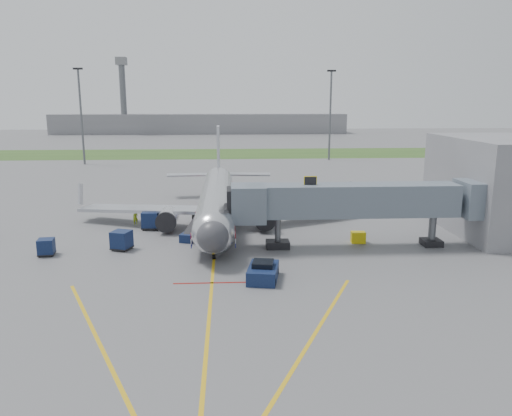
{
  "coord_description": "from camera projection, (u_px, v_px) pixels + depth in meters",
  "views": [
    {
      "loc": [
        1.36,
        -40.58,
        13.91
      ],
      "look_at": [
        4.11,
        8.34,
        3.2
      ],
      "focal_mm": 35.0,
      "sensor_mm": 36.0,
      "label": 1
    }
  ],
  "objects": [
    {
      "name": "light_mast_left",
      "position": [
        81.0,
        114.0,
        106.81
      ],
      "size": [
        2.0,
        0.44,
        20.4
      ],
      "color": "#595B60",
      "rests_on": "ground"
    },
    {
      "name": "distant_terminal",
      "position": [
        200.0,
        124.0,
        206.89
      ],
      "size": [
        120.0,
        14.0,
        8.0
      ],
      "primitive_type": "cube",
      "color": "slate",
      "rests_on": "ground"
    },
    {
      "name": "pushback_tug",
      "position": [
        263.0,
        272.0,
        39.15
      ],
      "size": [
        2.84,
        3.98,
        1.52
      ],
      "color": "#0C1438",
      "rests_on": "ground"
    },
    {
      "name": "baggage_cart_c",
      "position": [
        122.0,
        240.0,
        46.96
      ],
      "size": [
        2.13,
        2.13,
        1.8
      ],
      "color": "#0C1438",
      "rests_on": "ground"
    },
    {
      "name": "grass_strip",
      "position": [
        223.0,
        154.0,
        130.26
      ],
      "size": [
        300.0,
        25.0,
        0.01
      ],
      "primitive_type": "cube",
      "color": "#2D4C1E",
      "rests_on": "ground"
    },
    {
      "name": "baggage_cart_b",
      "position": [
        151.0,
        220.0,
        54.46
      ],
      "size": [
        1.87,
        1.87,
        1.93
      ],
      "color": "#0C1438",
      "rests_on": "ground"
    },
    {
      "name": "ramp_worker",
      "position": [
        135.0,
        218.0,
        56.51
      ],
      "size": [
        0.65,
        0.52,
        1.56
      ],
      "primitive_type": "imported",
      "rotation": [
        0.0,
        0.0,
        0.3
      ],
      "color": "#B8E11A",
      "rests_on": "ground"
    },
    {
      "name": "apron_markings",
      "position": [
        211.0,
        300.0,
        35.26
      ],
      "size": [
        21.52,
        50.0,
        0.01
      ],
      "color": "gold",
      "rests_on": "ground"
    },
    {
      "name": "airliner",
      "position": [
        217.0,
        200.0,
        56.79
      ],
      "size": [
        32.1,
        35.67,
        10.25
      ],
      "color": "silver",
      "rests_on": "ground"
    },
    {
      "name": "light_mast_right",
      "position": [
        330.0,
        113.0,
        114.7
      ],
      "size": [
        2.0,
        0.44,
        20.4
      ],
      "color": "#595B60",
      "rests_on": "ground"
    },
    {
      "name": "ground",
      "position": [
        213.0,
        266.0,
        42.48
      ],
      "size": [
        400.0,
        400.0,
        0.0
      ],
      "primitive_type": "plane",
      "color": "#565659",
      "rests_on": "ground"
    },
    {
      "name": "jet_bridge",
      "position": [
        350.0,
        201.0,
        47.11
      ],
      "size": [
        25.3,
        4.0,
        6.9
      ],
      "color": "slate",
      "rests_on": "ground"
    },
    {
      "name": "terminal",
      "position": [
        499.0,
        185.0,
        52.81
      ],
      "size": [
        10.0,
        16.0,
        10.0
      ],
      "primitive_type": "cube",
      "color": "slate",
      "rests_on": "ground"
    },
    {
      "name": "ground_power_cart",
      "position": [
        358.0,
        237.0,
        49.3
      ],
      "size": [
        1.45,
        1.02,
        1.11
      ],
      "color": "gold",
      "rests_on": "ground"
    },
    {
      "name": "belt_loader",
      "position": [
        191.0,
        234.0,
        50.61
      ],
      "size": [
        2.17,
        4.06,
        1.92
      ],
      "color": "#0C1438",
      "rests_on": "ground"
    },
    {
      "name": "control_tower",
      "position": [
        123.0,
        90.0,
        197.52
      ],
      "size": [
        4.0,
        4.0,
        30.0
      ],
      "color": "#595B60",
      "rests_on": "ground"
    },
    {
      "name": "baggage_cart_a",
      "position": [
        46.0,
        247.0,
        45.27
      ],
      "size": [
        1.59,
        1.59,
        1.53
      ],
      "color": "#0C1438",
      "rests_on": "ground"
    }
  ]
}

